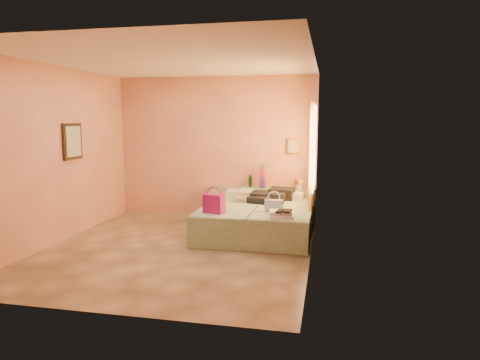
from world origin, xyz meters
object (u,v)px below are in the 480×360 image
Objects in this scene: green_book at (277,187)px; towel_stack at (282,214)px; headboard_ledge at (262,204)px; magenta_handbag at (214,203)px; flower_vase at (299,183)px; bed_right at (284,221)px; blue_handbag at (274,206)px; bed_left at (232,219)px; water_bottle at (250,181)px.

towel_stack is at bearing -62.35° from green_book.
magenta_handbag is at bearing -106.48° from headboard_ledge.
headboard_ledge is 0.84m from flower_vase.
bed_right is 1.12m from flower_vase.
blue_handbag is (0.40, -1.43, 0.27)m from headboard_ledge.
green_book reaches higher than bed_right.
magenta_handbag is (-0.13, -0.67, 0.40)m from bed_left.
green_book is 0.52× the size of magenta_handbag.
water_bottle is at bearing 174.32° from flower_vase.
bed_right is 0.84m from towel_stack.
bed_left is 0.93m from blue_handbag.
flower_vase reaches higher than towel_stack.
magenta_handbag reaches higher than bed_right.
headboard_ledge is at bearing 116.92° from bed_right.
magenta_handbag is at bearing -95.83° from green_book.
blue_handbag is (0.13, -1.45, -0.07)m from green_book.
towel_stack is (0.82, -1.85, -0.21)m from water_bottle.
headboard_ledge is 12.24× the size of green_book.
flower_vase is at bearing 70.48° from blue_handbag.
headboard_ledge is at bearing -4.23° from water_bottle.
water_bottle is at bearing 175.77° from headboard_ledge.
magenta_handbag is at bearing -169.10° from blue_handbag.
magenta_handbag is (-0.26, -1.74, -0.11)m from water_bottle.
magenta_handbag is 1.10× the size of blue_handbag.
bed_right is (0.52, -1.05, -0.08)m from headboard_ledge.
bed_right is 1.29m from magenta_handbag.
water_bottle is 0.96m from flower_vase.
bed_right is (0.90, 0.00, 0.00)m from bed_left.
flower_vase is at bearing 66.70° from magenta_handbag.
headboard_ledge is 7.03× the size of blue_handbag.
magenta_handbag is at bearing -126.55° from flower_vase.
flower_vase is at bearing 42.30° from bed_left.
flower_vase reaches higher than magenta_handbag.
green_book is at bearing 78.95° from magenta_handbag.
blue_handbag is at bearing -107.59° from bed_right.
headboard_ledge reaches higher than towel_stack.
water_bottle is (0.13, 1.07, 0.51)m from bed_left.
bed_left is 6.26× the size of magenta_handbag.
green_book is (0.28, 0.02, 0.34)m from headboard_ledge.
headboard_ledge is 1.93m from towel_stack.
magenta_handbag reaches higher than green_book.
towel_stack is at bearing -72.54° from headboard_ledge.
towel_stack is at bearing 7.41° from magenta_handbag.
flower_vase is (0.18, 0.97, 0.53)m from bed_right.
bed_right is 1.41m from water_bottle.
blue_handbag reaches higher than towel_stack.
water_bottle is 1.76m from magenta_handbag.
towel_stack reaches higher than bed_right.
blue_handbag reaches higher than headboard_ledge.
blue_handbag is at bearing -25.53° from bed_left.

